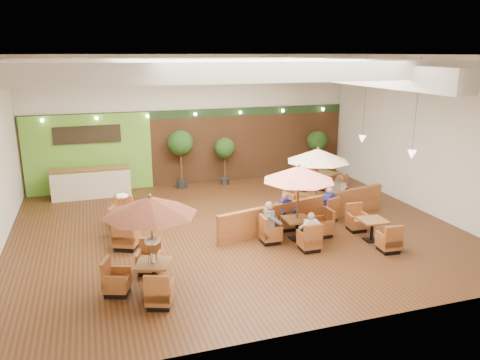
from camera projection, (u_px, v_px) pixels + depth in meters
name	position (u px, v px, depth m)	size (l,w,h in m)	color
room	(232.00, 113.00, 15.50)	(14.04, 14.00, 5.52)	#381E0F
service_counter	(91.00, 183.00, 18.49)	(3.00, 0.75, 1.18)	beige
booth_divider	(307.00, 212.00, 15.49)	(6.77, 0.18, 0.94)	brown
table_0	(149.00, 222.00, 10.95)	(2.36, 2.49, 2.41)	brown
table_1	(298.00, 188.00, 13.98)	(2.31, 2.31, 2.38)	brown
table_2	(317.00, 168.00, 16.35)	(2.49, 2.49, 2.40)	brown
table_3	(124.00, 222.00, 14.49)	(1.17, 2.82, 1.56)	brown
table_4	(372.00, 230.00, 14.24)	(0.83, 2.34, 0.86)	brown
table_5	(319.00, 182.00, 19.45)	(1.88, 2.68, 0.94)	brown
topiary_0	(181.00, 145.00, 19.43)	(1.06, 1.06, 2.47)	black
topiary_1	(225.00, 150.00, 20.07)	(0.88, 0.88, 2.05)	black
topiary_2	(317.00, 143.00, 21.37)	(0.91, 0.91, 2.12)	black
diner_0	(310.00, 227.00, 13.43)	(0.35, 0.27, 0.71)	white
diner_1	(286.00, 208.00, 15.02)	(0.40, 0.34, 0.77)	#2731AB
diner_2	(271.00, 218.00, 13.95)	(0.37, 0.44, 0.86)	gray
diner_3	(328.00, 200.00, 15.79)	(0.43, 0.41, 0.75)	#2731AB
diner_4	(338.00, 190.00, 16.84)	(0.41, 0.46, 0.86)	white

